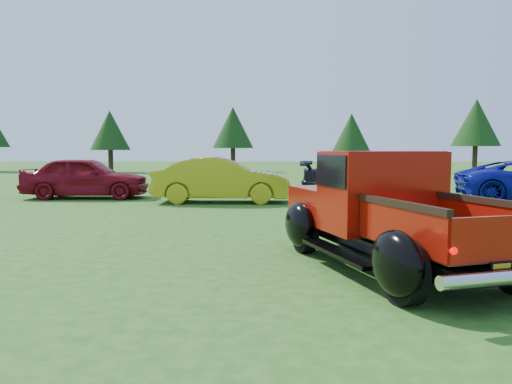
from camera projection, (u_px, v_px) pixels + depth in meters
ground at (260, 259)px, 7.99m from camera, size 120.00×120.00×0.00m
tree_west at (110, 130)px, 37.03m from camera, size 2.94×2.94×4.60m
tree_mid_left at (233, 128)px, 38.67m from camera, size 3.20×3.20×5.00m
tree_mid_right at (351, 132)px, 37.38m from camera, size 2.82×2.82×4.40m
tree_east at (476, 123)px, 36.49m from camera, size 3.46×3.46×5.40m
pickup_truck at (381, 211)px, 7.61m from camera, size 3.35×4.98×1.74m
show_car_red at (86, 177)px, 17.79m from camera, size 4.46×1.98×1.49m
show_car_yellow at (222, 180)px, 16.40m from camera, size 4.55×1.70×1.48m
show_car_grey at (367, 179)px, 17.91m from camera, size 4.97×2.69×1.37m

